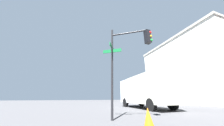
{
  "coord_description": "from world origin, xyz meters",
  "views": [
    {
      "loc": [
        -2.04,
        -8.72,
        1.01
      ],
      "look_at": [
        -7.62,
        -6.86,
        3.04
      ],
      "focal_mm": 16.25,
      "sensor_mm": 36.0,
      "label": 1
    }
  ],
  "objects": [
    {
      "name": "traffic_signal_near",
      "position": [
        -6.62,
        -6.18,
        3.57
      ],
      "size": [
        1.73,
        2.41,
        5.1
      ],
      "color": "black",
      "rests_on": "ground_plane"
    },
    {
      "name": "traffic_cone",
      "position": [
        -5.71,
        -6.03,
        0.33
      ],
      "size": [
        0.36,
        0.36,
        0.65
      ],
      "primitive_type": "cone",
      "color": "orange",
      "rests_on": "ground_plane"
    },
    {
      "name": "box_truck_second",
      "position": [
        -11.76,
        -1.76,
        1.83
      ],
      "size": [
        7.09,
        2.59,
        3.24
      ],
      "color": "silver",
      "rests_on": "ground_plane"
    },
    {
      "name": "building_stucco",
      "position": [
        -15.94,
        18.75,
        6.17
      ],
      "size": [
        16.19,
        21.8,
        12.32
      ],
      "color": "silver",
      "rests_on": "ground_plane"
    }
  ]
}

